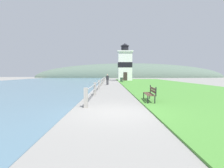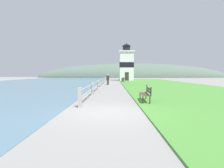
{
  "view_description": "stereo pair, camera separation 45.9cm",
  "coord_description": "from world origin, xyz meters",
  "px_view_note": "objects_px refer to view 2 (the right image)",
  "views": [
    {
      "loc": [
        -0.23,
        -7.38,
        1.65
      ],
      "look_at": [
        0.01,
        15.36,
        0.3
      ],
      "focal_mm": 28.0,
      "sensor_mm": 36.0,
      "label": 1
    },
    {
      "loc": [
        0.23,
        -7.38,
        1.65
      ],
      "look_at": [
        0.01,
        15.36,
        0.3
      ],
      "focal_mm": 28.0,
      "sensor_mm": 36.0,
      "label": 2
    }
  ],
  "objects_px": {
    "park_bench_midway": "(124,79)",
    "lighthouse": "(126,64)",
    "person_strolling": "(108,79)",
    "trash_bin": "(123,80)",
    "park_bench_near": "(146,93)"
  },
  "relations": [
    {
      "from": "park_bench_midway",
      "to": "lighthouse",
      "type": "height_order",
      "value": "lighthouse"
    },
    {
      "from": "person_strolling",
      "to": "trash_bin",
      "type": "xyz_separation_m",
      "value": [
        2.73,
        10.45,
        -0.42
      ]
    },
    {
      "from": "park_bench_midway",
      "to": "person_strolling",
      "type": "relative_size",
      "value": 1.14
    },
    {
      "from": "park_bench_near",
      "to": "person_strolling",
      "type": "distance_m",
      "value": 15.72
    },
    {
      "from": "park_bench_midway",
      "to": "lighthouse",
      "type": "bearing_deg",
      "value": -102.48
    },
    {
      "from": "park_bench_near",
      "to": "park_bench_midway",
      "type": "xyz_separation_m",
      "value": [
        0.09,
        24.0,
        -0.0
      ]
    },
    {
      "from": "trash_bin",
      "to": "park_bench_near",
      "type": "bearing_deg",
      "value": -89.98
    },
    {
      "from": "park_bench_near",
      "to": "trash_bin",
      "type": "distance_m",
      "value": 25.92
    },
    {
      "from": "park_bench_midway",
      "to": "person_strolling",
      "type": "xyz_separation_m",
      "value": [
        -2.83,
        -8.52,
        0.31
      ]
    },
    {
      "from": "person_strolling",
      "to": "lighthouse",
      "type": "bearing_deg",
      "value": -28.1
    },
    {
      "from": "park_bench_midway",
      "to": "person_strolling",
      "type": "bearing_deg",
      "value": 66.99
    },
    {
      "from": "park_bench_near",
      "to": "park_bench_midway",
      "type": "height_order",
      "value": "same"
    },
    {
      "from": "park_bench_midway",
      "to": "trash_bin",
      "type": "bearing_deg",
      "value": -91.63
    },
    {
      "from": "park_bench_midway",
      "to": "trash_bin",
      "type": "height_order",
      "value": "park_bench_midway"
    },
    {
      "from": "park_bench_midway",
      "to": "trash_bin",
      "type": "distance_m",
      "value": 1.93
    }
  ]
}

